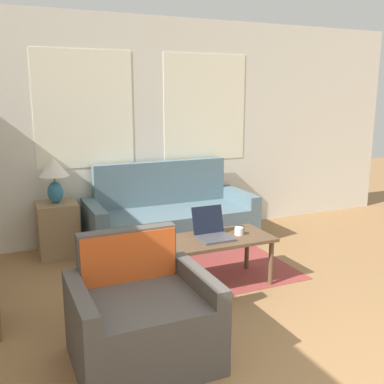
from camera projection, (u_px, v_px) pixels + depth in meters
wall_back at (155, 129)px, 5.39m from camera, size 6.97×0.06×2.60m
rug at (191, 261)px, 4.70m from camera, size 1.76×1.76×0.01m
couch at (170, 220)px, 5.26m from camera, size 1.92×0.80×0.93m
armchair at (141, 320)px, 2.95m from camera, size 0.89×0.75×0.82m
side_table at (58, 229)px, 4.84m from camera, size 0.42×0.42×0.59m
table_lamp at (54, 173)px, 4.71m from camera, size 0.31×0.31×0.49m
coffee_table at (218, 243)px, 4.08m from camera, size 0.98×0.53×0.45m
laptop at (212, 231)px, 4.06m from camera, size 0.30×0.32×0.27m
cup_navy at (239, 231)px, 4.14m from camera, size 0.08×0.08×0.07m
tv_remote at (240, 228)px, 4.30m from camera, size 0.12×0.15×0.02m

